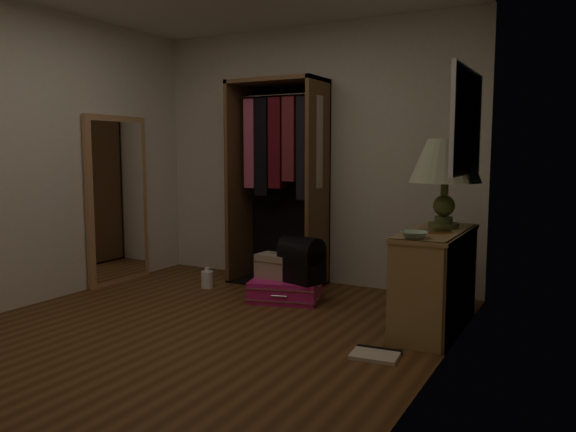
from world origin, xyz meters
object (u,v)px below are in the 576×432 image
object	(u,v)px
pink_suitcase	(285,290)
white_jug	(207,279)
floor_mirror	(118,200)
open_wardrobe	(281,164)
black_bag	(301,258)
train_case	(275,266)
console_bookshelf	(436,276)
table_lamp	(445,163)

from	to	relation	value
pink_suitcase	white_jug	xyz separation A→B (m)	(-0.91, 0.05, -0.01)
floor_mirror	open_wardrobe	bearing A→B (deg)	27.53
black_bag	white_jug	world-z (taller)	black_bag
train_case	open_wardrobe	bearing A→B (deg)	117.78
train_case	black_bag	world-z (taller)	black_bag
console_bookshelf	train_case	size ratio (longest dim) A/B	3.30
open_wardrobe	white_jug	world-z (taller)	open_wardrobe
console_bookshelf	floor_mirror	world-z (taller)	floor_mirror
open_wardrobe	pink_suitcase	distance (m)	1.32
table_lamp	white_jug	world-z (taller)	table_lamp
train_case	floor_mirror	bearing A→B (deg)	-169.30
pink_suitcase	floor_mirror	bearing A→B (deg)	169.67
console_bookshelf	black_bag	size ratio (longest dim) A/B	2.59
open_wardrobe	table_lamp	world-z (taller)	open_wardrobe
open_wardrobe	train_case	world-z (taller)	open_wardrobe
pink_suitcase	table_lamp	xyz separation A→B (m)	(1.39, 0.04, 1.16)
white_jug	console_bookshelf	bearing A→B (deg)	-4.61
pink_suitcase	table_lamp	world-z (taller)	table_lamp
floor_mirror	table_lamp	bearing A→B (deg)	3.66
pink_suitcase	white_jug	size ratio (longest dim) A/B	3.52
pink_suitcase	console_bookshelf	bearing A→B (deg)	-21.12
train_case	black_bag	bearing A→B (deg)	-3.37
train_case	white_jug	distance (m)	0.81
console_bookshelf	floor_mirror	distance (m)	3.27
table_lamp	pink_suitcase	bearing A→B (deg)	-178.40
black_bag	table_lamp	distance (m)	1.49
open_wardrobe	floor_mirror	bearing A→B (deg)	-152.47
open_wardrobe	black_bag	size ratio (longest dim) A/B	4.75
train_case	table_lamp	size ratio (longest dim) A/B	0.49
console_bookshelf	open_wardrobe	size ratio (longest dim) A/B	0.55
pink_suitcase	white_jug	distance (m)	0.91
console_bookshelf	pink_suitcase	distance (m)	1.43
open_wardrobe	table_lamp	distance (m)	1.85
floor_mirror	train_case	size ratio (longest dim) A/B	5.02
open_wardrobe	white_jug	xyz separation A→B (m)	(-0.53, -0.55, -1.13)
table_lamp	white_jug	xyz separation A→B (m)	(-2.29, 0.01, -1.17)
open_wardrobe	pink_suitcase	xyz separation A→B (m)	(0.38, -0.60, -1.12)
floor_mirror	black_bag	xyz separation A→B (m)	(2.02, 0.17, -0.45)
open_wardrobe	black_bag	xyz separation A→B (m)	(0.54, -0.60, -0.81)
console_bookshelf	pink_suitcase	xyz separation A→B (m)	(-1.39, 0.14, -0.31)
console_bookshelf	open_wardrobe	xyz separation A→B (m)	(-1.76, 0.74, 0.81)
white_jug	table_lamp	bearing A→B (deg)	-0.27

